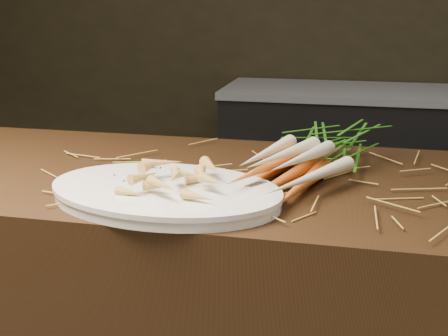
{
  "coord_description": "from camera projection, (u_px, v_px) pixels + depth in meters",
  "views": [
    {
      "loc": [
        0.07,
        -0.93,
        1.29
      ],
      "look_at": [
        -0.18,
        0.16,
        0.96
      ],
      "focal_mm": 45.0,
      "sensor_mm": 36.0,
      "label": 1
    }
  ],
  "objects": [
    {
      "name": "serving_fork",
      "position": [
        242.0,
        200.0,
        1.07
      ],
      "size": [
        0.11,
        0.16,
        0.0
      ],
      "primitive_type": "cube",
      "rotation": [
        0.0,
        0.0,
        -0.58
      ],
      "color": "silver",
      "rests_on": "serving_platter"
    },
    {
      "name": "back_counter",
      "position": [
        388.0,
        165.0,
        3.1
      ],
      "size": [
        1.82,
        0.62,
        0.84
      ],
      "color": "black",
      "rests_on": "ground"
    },
    {
      "name": "root_veg_bunch",
      "position": [
        313.0,
        152.0,
        1.32
      ],
      "size": [
        0.34,
        0.59,
        0.11
      ],
      "rotation": [
        0.0,
        0.0,
        -0.36
      ],
      "color": "#D65F22",
      "rests_on": "main_counter"
    },
    {
      "name": "roasted_veg_heap",
      "position": [
        164.0,
        176.0,
        1.13
      ],
      "size": [
        0.25,
        0.2,
        0.05
      ],
      "primitive_type": null,
      "rotation": [
        0.0,
        0.0,
        -0.11
      ],
      "color": "#BC8340",
      "rests_on": "serving_platter"
    },
    {
      "name": "straw_bedding",
      "position": [
        313.0,
        177.0,
        1.27
      ],
      "size": [
        1.4,
        0.6,
        0.02
      ],
      "primitive_type": null,
      "color": "olive",
      "rests_on": "main_counter"
    },
    {
      "name": "serving_platter",
      "position": [
        165.0,
        195.0,
        1.14
      ],
      "size": [
        0.51,
        0.37,
        0.03
      ],
      "primitive_type": null,
      "rotation": [
        0.0,
        0.0,
        -0.11
      ],
      "color": "white",
      "rests_on": "main_counter"
    }
  ]
}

